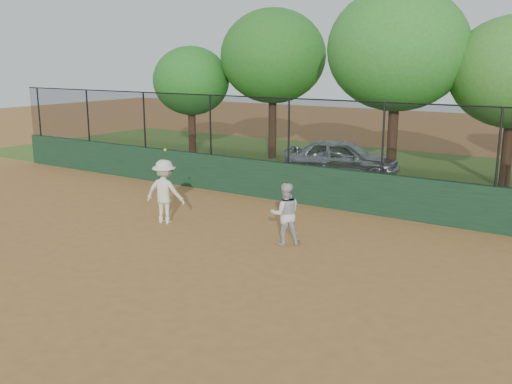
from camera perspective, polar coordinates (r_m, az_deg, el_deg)
The scene contains 10 objects.
ground at distance 12.86m, azimuth -8.44°, elevation -6.64°, with size 80.00×80.00×0.00m, color #A36A34.
back_wall at distance 17.44m, azimuth 4.65°, elevation 0.77°, with size 26.00×0.20×1.20m, color #1B3B23.
grass_strip at distance 22.91m, azimuth 11.85°, elevation 1.98°, with size 36.00×12.00×0.01m, color #37591B.
parked_car at distance 21.54m, azimuth 8.55°, elevation 3.37°, with size 1.71×4.26×1.45m, color #A4A8AD.
player_second at distance 13.52m, azimuth 2.94°, elevation -2.21°, with size 0.73×0.57×1.49m, color silver.
player_main at distance 15.45m, azimuth -9.11°, elevation 0.04°, with size 1.23×0.88×2.11m.
fence_assembly at distance 17.18m, azimuth 4.67°, elevation 6.12°, with size 26.00×0.06×2.00m.
tree_0 at distance 26.57m, azimuth -6.53°, elevation 10.96°, with size 3.60×3.27×4.93m.
tree_1 at distance 25.30m, azimuth 1.70°, elevation 13.40°, with size 4.69×4.26×6.49m.
tree_2 at distance 21.07m, azimuth 13.93°, elevation 13.66°, with size 4.99×4.54×6.82m.
Camera 1 is at (8.13, -8.98, 4.31)m, focal length 40.00 mm.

